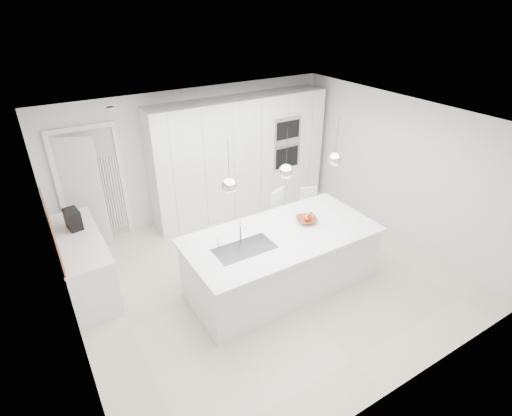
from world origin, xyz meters
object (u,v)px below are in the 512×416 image
island_base (283,262)px  bar_stool_right (312,214)px  espresso_machine (73,219)px  bar_stool_left (282,223)px  fruit_bowl (307,220)px

island_base → bar_stool_right: 1.49m
island_base → espresso_machine: (-2.53, 1.78, 0.62)m
bar_stool_left → island_base: bearing=-144.5°
island_base → bar_stool_right: bearing=34.8°
island_base → espresso_machine: espresso_machine is taller
island_base → bar_stool_left: bar_stool_left is taller
fruit_bowl → bar_stool_left: 0.76m
espresso_machine → bar_stool_left: size_ratio=0.27×
fruit_bowl → bar_stool_right: fruit_bowl is taller
fruit_bowl → island_base: bearing=-166.1°
bar_stool_right → espresso_machine: bearing=-174.7°
fruit_bowl → espresso_machine: espresso_machine is taller
island_base → bar_stool_left: (0.52, 0.78, 0.13)m
island_base → bar_stool_left: bearing=56.2°
island_base → bar_stool_left: size_ratio=2.52×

